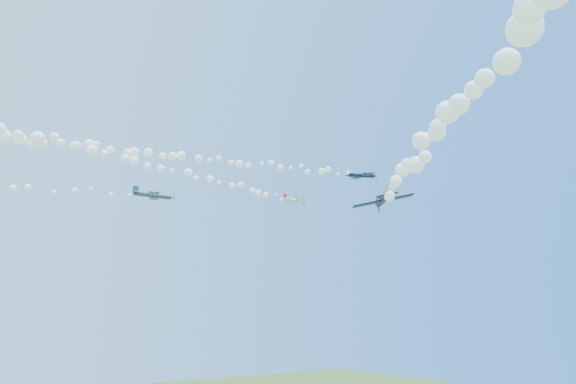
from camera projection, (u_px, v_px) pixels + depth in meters
plane_white at (294, 200)px, 98.08m from camera, size 6.33×6.72×1.79m
smoke_trail_white at (91, 149)px, 67.48m from camera, size 79.75×20.58×2.74m
plane_navy at (362, 175)px, 88.81m from camera, size 6.26×6.62×1.67m
smoke_trail_navy at (161, 154)px, 76.68m from camera, size 66.74×18.40×2.51m
plane_grey at (153, 195)px, 70.99m from camera, size 6.12×6.47×2.27m
plane_black at (383, 200)px, 60.26m from camera, size 7.05×6.78×2.16m
smoke_trail_black at (507, 46)px, 25.65m from camera, size 39.12×55.71×2.99m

